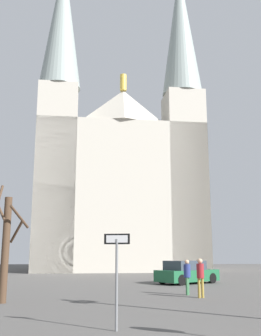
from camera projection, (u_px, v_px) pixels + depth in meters
name	position (u px, v px, depth m)	size (l,w,h in m)	color
cathedral	(118.00, 175.00, 44.86)	(18.75, 15.16, 36.07)	#BCB5A5
one_way_arrow_sign	(117.00, 267.00, 10.33)	(0.68, 0.24, 2.44)	slate
bare_tree	(6.00, 245.00, 15.90)	(1.31, 1.50, 4.72)	#473323
parked_car_near_green	(187.00, 273.00, 25.12)	(4.39, 3.87, 1.42)	#1E5B38
pedestrian_walking	(200.00, 274.00, 17.45)	(0.32, 0.32, 1.68)	olive
pedestrian_standing	(187.00, 274.00, 18.56)	(0.32, 0.32, 1.61)	#33663F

